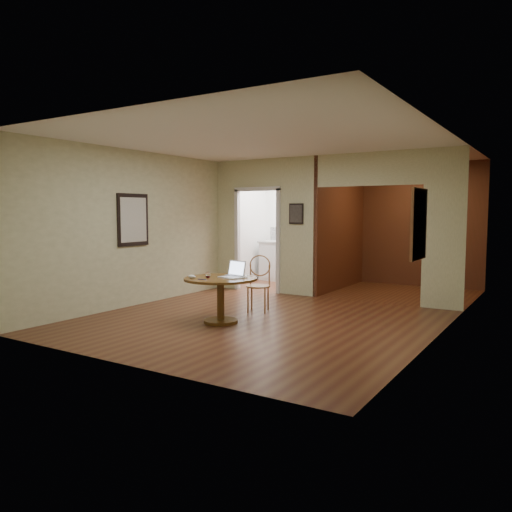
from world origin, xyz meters
The scene contains 11 objects.
floor centered at (0.00, 0.00, 0.00)m, with size 5.00×5.00×0.00m, color #461F14.
room_shell centered at (-0.47, 3.10, 1.29)m, with size 5.20×7.50×5.00m.
dining_table centered at (-0.41, -0.30, 0.50)m, with size 1.08×1.08×0.67m.
chair centered at (-0.39, 0.76, 0.51)m, with size 0.50×0.50×0.93m.
open_laptop centered at (-0.25, -0.18, 0.74)m, with size 0.39×0.37×0.24m.
closed_laptop centered at (-0.25, -0.12, 0.69)m, with size 0.35×0.23×0.03m, color #B0B0B5.
mouse centered at (-0.71, -0.58, 0.70)m, with size 0.12×0.07×0.05m, color silver.
wine_glass centered at (-0.53, -0.44, 0.72)m, with size 0.08×0.08×0.09m, color white, non-canonical shape.
pen centered at (-0.50, -0.61, 0.68)m, with size 0.01×0.01×0.14m, color #0C1354.
kitchen_cabinet centered at (-1.35, 4.20, 0.47)m, with size 2.06×0.60×0.94m.
grocery_bag centered at (-1.07, 4.20, 1.08)m, with size 0.29×0.25×0.29m, color beige.
Camera 1 is at (3.89, -6.19, 1.64)m, focal length 35.00 mm.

